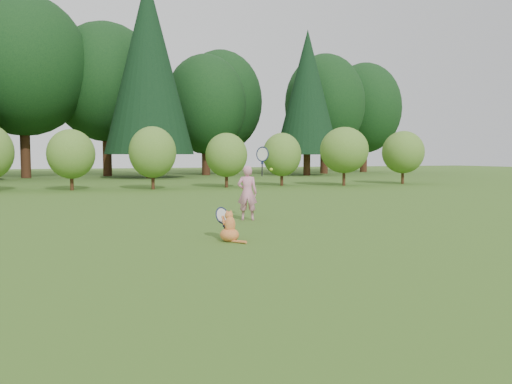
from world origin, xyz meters
name	(u,v)px	position (x,y,z in m)	size (l,w,h in m)	color
ground	(261,234)	(0.00, 0.00, 0.00)	(100.00, 100.00, 0.00)	#2E5518
shrub_row	(151,156)	(0.00, 13.00, 1.40)	(28.00, 3.00, 2.80)	#497524
woodland_backdrop	(125,54)	(0.00, 23.00, 7.50)	(48.00, 10.00, 15.00)	black
child	(248,192)	(0.44, 1.97, 0.62)	(0.69, 0.48, 1.78)	pink
cat	(229,225)	(-0.74, -0.47, 0.26)	(0.40, 0.74, 0.69)	#BD4C24
tennis_ball	(271,169)	(0.39, 0.49, 1.14)	(0.06, 0.06, 0.06)	#98D018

